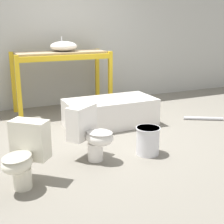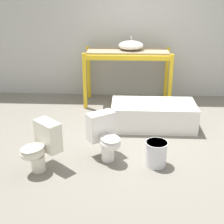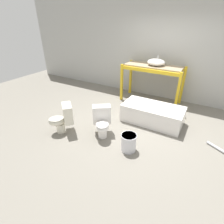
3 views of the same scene
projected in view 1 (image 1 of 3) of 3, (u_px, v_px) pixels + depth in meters
ground_plane at (106, 132)px, 4.79m from camera, size 12.00×12.00×0.00m
warehouse_wall_rear at (65, 24)px, 6.09m from camera, size 10.80×0.08×3.20m
shelving_rack at (61, 62)px, 5.70m from camera, size 1.74×0.72×1.12m
sink_basin at (64, 46)px, 5.65m from camera, size 0.49×0.44×0.26m
bathtub_main at (110, 110)px, 5.05m from camera, size 1.45×0.72×0.44m
toilet_near at (90, 131)px, 3.76m from camera, size 0.58×0.62×0.66m
toilet_far at (25, 152)px, 3.15m from camera, size 0.60×0.62×0.66m
bucket_white at (148, 140)px, 3.95m from camera, size 0.31×0.31×0.36m
loose_pipe at (203, 118)px, 5.39m from camera, size 0.60×0.38×0.06m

